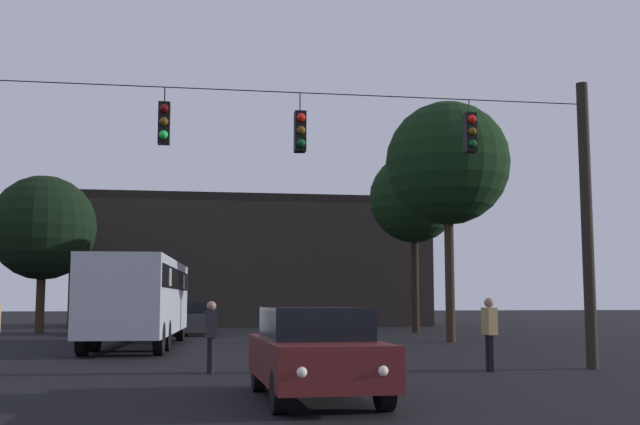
{
  "coord_description": "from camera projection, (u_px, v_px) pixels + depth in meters",
  "views": [
    {
      "loc": [
        -0.7,
        -6.48,
        1.65
      ],
      "look_at": [
        1.85,
        9.82,
        3.5
      ],
      "focal_mm": 43.61,
      "sensor_mm": 36.0,
      "label": 1
    }
  ],
  "objects": [
    {
      "name": "tree_behind_building",
      "position": [
        448.0,
        164.0,
        31.1
      ],
      "size": [
        4.96,
        4.96,
        9.56
      ],
      "color": "#2D2116",
      "rests_on": "ground"
    },
    {
      "name": "car_far_left",
      "position": [
        193.0,
        318.0,
        36.39
      ],
      "size": [
        1.95,
        4.39,
        1.52
      ],
      "color": "#2D2D33",
      "rests_on": "ground"
    },
    {
      "name": "ground_plane",
      "position": [
        215.0,
        342.0,
        30.34
      ],
      "size": [
        168.0,
        168.0,
        0.0
      ],
      "primitive_type": "plane",
      "color": "black",
      "rests_on": "ground"
    },
    {
      "name": "corner_building",
      "position": [
        253.0,
        263.0,
        50.35
      ],
      "size": [
        21.62,
        8.67,
        8.02
      ],
      "color": "black",
      "rests_on": "ground"
    },
    {
      "name": "tree_right_far",
      "position": [
        414.0,
        199.0,
        39.66
      ],
      "size": [
        4.56,
        4.56,
        9.08
      ],
      "color": "black",
      "rests_on": "ground"
    },
    {
      "name": "tree_left_silhouette",
      "position": [
        43.0,
        228.0,
        39.1
      ],
      "size": [
        5.27,
        5.27,
        7.89
      ],
      "color": "#2D2116",
      "rests_on": "ground"
    },
    {
      "name": "pedestrian_crossing_right",
      "position": [
        490.0,
        330.0,
        17.99
      ],
      "size": [
        0.29,
        0.39,
        1.69
      ],
      "color": "black",
      "rests_on": "ground"
    },
    {
      "name": "pedestrian_crossing_left",
      "position": [
        211.0,
        333.0,
        17.44
      ],
      "size": [
        0.28,
        0.38,
        1.61
      ],
      "color": "black",
      "rests_on": "ground"
    },
    {
      "name": "overhead_signal_span",
      "position": [
        231.0,
        192.0,
        17.62
      ],
      "size": [
        17.54,
        0.44,
        6.99
      ],
      "color": "black",
      "rests_on": "ground"
    },
    {
      "name": "city_bus",
      "position": [
        140.0,
        293.0,
        27.21
      ],
      "size": [
        3.1,
        11.12,
        3.0
      ],
      "color": "#B7BCC6",
      "rests_on": "ground"
    },
    {
      "name": "car_near_right",
      "position": [
        315.0,
        351.0,
        12.88
      ],
      "size": [
        1.92,
        4.38,
        1.52
      ],
      "color": "#511919",
      "rests_on": "ground"
    }
  ]
}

